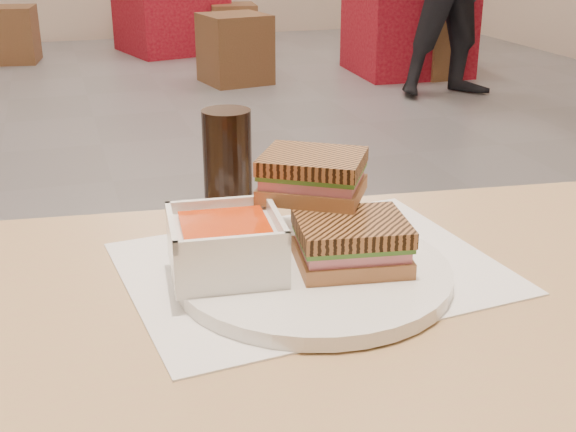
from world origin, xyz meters
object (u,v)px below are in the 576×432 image
object	(u,v)px
soup_bowl	(226,247)
bg_chair_1r	(442,47)
panini_lower	(351,242)
bg_chair_2l	(11,35)
plate	(313,273)
bg_table_2	(171,11)
bg_chair_1l	(235,49)
bg_chair_2r	(233,29)
cola_glass	(228,161)
bg_table_1	(408,26)

from	to	relation	value
soup_bowl	bg_chair_1r	bearing A→B (deg)	59.09
panini_lower	bg_chair_2l	xyz separation A→B (m)	(-0.57, 5.96, -0.57)
plate	bg_table_2	size ratio (longest dim) A/B	0.30
bg_chair_1l	bg_chair_2l	world-z (taller)	bg_chair_1l
bg_chair_2l	bg_chair_2r	size ratio (longest dim) A/B	1.06
soup_bowl	cola_glass	xyz separation A→B (m)	(0.05, 0.21, 0.02)
cola_glass	bg_chair_1l	world-z (taller)	cola_glass
bg_chair_1r	bg_chair_2r	size ratio (longest dim) A/B	1.00
cola_glass	bg_chair_1r	bearing A→B (deg)	58.35
panini_lower	bg_chair_2l	world-z (taller)	panini_lower
panini_lower	plate	bearing A→B (deg)	170.76
bg_table_1	bg_chair_2l	world-z (taller)	bg_table_1
panini_lower	bg_table_2	bearing A→B (deg)	82.89
panini_lower	bg_table_2	distance (m)	6.18
panini_lower	cola_glass	xyz separation A→B (m)	(-0.08, 0.24, 0.02)
bg_chair_1l	bg_chair_1r	world-z (taller)	bg_chair_1l
bg_table_2	bg_chair_1l	xyz separation A→B (m)	(0.21, -1.50, -0.11)
panini_lower	bg_chair_2r	world-z (taller)	panini_lower
bg_table_1	soup_bowl	bearing A→B (deg)	-117.96
bg_chair_1r	bg_table_1	bearing A→B (deg)	130.96
bg_table_2	bg_chair_1l	world-z (taller)	bg_table_2
bg_chair_1l	cola_glass	bearing A→B (deg)	-103.47
bg_table_1	panini_lower	bearing A→B (deg)	-116.58
bg_chair_2l	bg_chair_1l	bearing A→B (deg)	-41.10
bg_table_2	cola_glass	bearing A→B (deg)	-98.11
soup_bowl	panini_lower	bearing A→B (deg)	-11.05
panini_lower	bg_chair_1l	world-z (taller)	panini_lower
bg_table_2	bg_chair_1l	distance (m)	1.52
bg_table_1	plate	bearing A→B (deg)	-117.00
plate	bg_chair_2l	distance (m)	6.01
plate	bg_table_1	distance (m)	5.18
plate	bg_table_2	world-z (taller)	plate
plate	bg_chair_2r	size ratio (longest dim) A/B	0.68
bg_table_2	bg_chair_2l	distance (m)	1.34
bg_table_1	bg_chair_1l	distance (m)	1.34
bg_chair_1r	soup_bowl	bearing A→B (deg)	-120.91
bg_chair_2l	panini_lower	bearing A→B (deg)	-84.59
soup_bowl	cola_glass	distance (m)	0.22
panini_lower	bg_chair_2r	size ratio (longest dim) A/B	0.29
soup_bowl	plate	bearing A→B (deg)	-11.84
plate	cola_glass	xyz separation A→B (m)	(-0.04, 0.23, 0.06)
panini_lower	soup_bowl	bearing A→B (deg)	168.95
soup_bowl	cola_glass	bearing A→B (deg)	76.29
cola_glass	bg_chair_2r	world-z (taller)	cola_glass
soup_bowl	bg_table_2	world-z (taller)	soup_bowl
bg_table_1	bg_table_2	size ratio (longest dim) A/B	0.85
soup_bowl	bg_table_2	bearing A→B (deg)	81.69
bg_chair_2l	bg_chair_2r	bearing A→B (deg)	-4.97
plate	bg_chair_2r	xyz separation A→B (m)	(1.29, 5.80, -0.55)
bg_chair_1r	panini_lower	bearing A→B (deg)	-119.53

